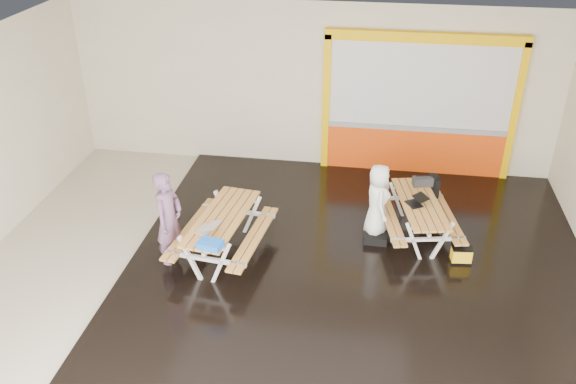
% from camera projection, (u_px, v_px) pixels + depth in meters
% --- Properties ---
extents(room, '(10.02, 8.02, 3.52)m').
position_uv_depth(room, '(279.00, 177.00, 8.95)').
color(room, '#BFB5A1').
rests_on(room, ground).
extents(deck, '(7.50, 7.98, 0.05)m').
position_uv_depth(deck, '(357.00, 278.00, 9.62)').
color(deck, black).
rests_on(deck, room).
extents(kiosk, '(3.88, 0.16, 3.00)m').
position_uv_depth(kiosk, '(418.00, 109.00, 12.19)').
color(kiosk, '#E4460B').
rests_on(kiosk, room).
extents(picnic_table_left, '(1.56, 2.11, 0.79)m').
position_uv_depth(picnic_table_left, '(222.00, 226.00, 9.90)').
color(picnic_table_left, '#C68A40').
rests_on(picnic_table_left, deck).
extents(picnic_table_right, '(1.56, 2.02, 0.72)m').
position_uv_depth(picnic_table_right, '(419.00, 211.00, 10.41)').
color(picnic_table_right, '#C68A40').
rests_on(picnic_table_right, deck).
extents(person_left, '(0.51, 0.67, 1.65)m').
position_uv_depth(person_left, '(169.00, 219.00, 9.66)').
color(person_left, '#694A67').
rests_on(person_left, deck).
extents(person_right, '(0.56, 0.73, 1.33)m').
position_uv_depth(person_right, '(378.00, 200.00, 10.32)').
color(person_right, white).
rests_on(person_right, deck).
extents(laptop_left, '(0.41, 0.38, 0.15)m').
position_uv_depth(laptop_left, '(208.00, 228.00, 9.42)').
color(laptop_left, silver).
rests_on(laptop_left, picnic_table_left).
extents(laptop_right, '(0.43, 0.41, 0.14)m').
position_uv_depth(laptop_right, '(416.00, 202.00, 10.26)').
color(laptop_right, black).
rests_on(laptop_right, picnic_table_right).
extents(blue_pouch, '(0.40, 0.32, 0.11)m').
position_uv_depth(blue_pouch, '(210.00, 244.00, 9.01)').
color(blue_pouch, blue).
rests_on(blue_pouch, picnic_table_left).
extents(toolbox, '(0.38, 0.25, 0.20)m').
position_uv_depth(toolbox, '(423.00, 181.00, 10.83)').
color(toolbox, black).
rests_on(toolbox, picnic_table_right).
extents(backpack, '(0.27, 0.18, 0.44)m').
position_uv_depth(backpack, '(432.00, 186.00, 10.98)').
color(backpack, black).
rests_on(backpack, picnic_table_right).
extents(dark_case, '(0.40, 0.30, 0.15)m').
position_uv_depth(dark_case, '(375.00, 238.00, 10.46)').
color(dark_case, black).
rests_on(dark_case, deck).
extents(fluke_bag, '(0.36, 0.25, 0.29)m').
position_uv_depth(fluke_bag, '(461.00, 255.00, 9.91)').
color(fluke_bag, black).
rests_on(fluke_bag, deck).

